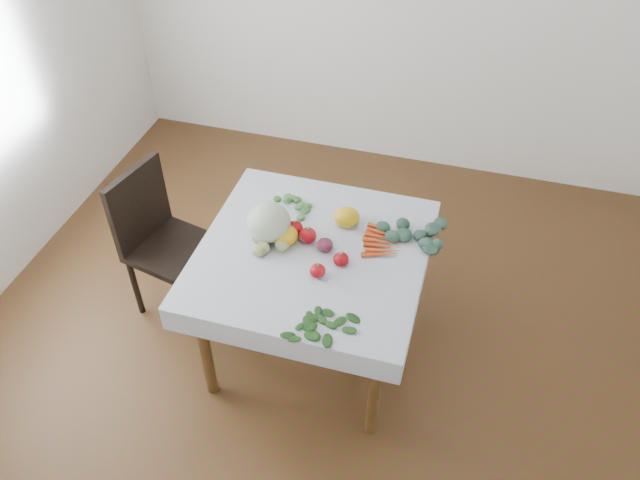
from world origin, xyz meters
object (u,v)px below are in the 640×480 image
at_px(table, 312,265).
at_px(carrot_bunch, 384,242).
at_px(cabbage, 269,222).
at_px(heirloom_back, 347,217).
at_px(chair, 158,234).

distance_m(table, carrot_bunch, 0.38).
bearing_deg(cabbage, heirloom_back, 30.41).
height_order(cabbage, heirloom_back, cabbage).
bearing_deg(table, cabbage, 170.82).
relative_size(table, chair, 1.07).
relative_size(cabbage, carrot_bunch, 0.84).
bearing_deg(chair, table, -6.85).
distance_m(cabbage, heirloom_back, 0.41).
xyz_separation_m(table, chair, (-0.95, 0.11, -0.12)).
bearing_deg(cabbage, table, -9.18).
bearing_deg(carrot_bunch, chair, -178.47).
distance_m(table, cabbage, 0.31).
height_order(table, carrot_bunch, carrot_bunch).
xyz_separation_m(cabbage, carrot_bunch, (0.57, 0.11, -0.08)).
bearing_deg(carrot_bunch, heirloom_back, 156.14).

